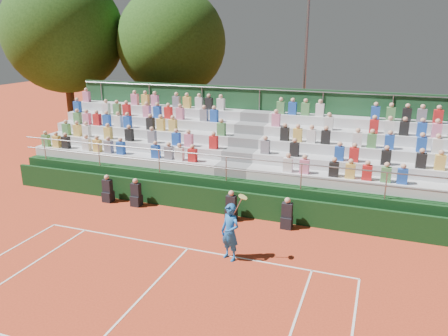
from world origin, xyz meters
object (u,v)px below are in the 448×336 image
(tennis_player, at_px, (230,232))
(floodlight_mast, at_px, (305,63))
(tree_east, at_px, (172,43))
(tree_west, at_px, (64,33))

(tennis_player, bearing_deg, floodlight_mast, 91.11)
(tree_east, bearing_deg, floodlight_mast, 0.49)
(tree_east, bearing_deg, tree_west, -162.12)
(tree_west, height_order, tree_east, tree_west)
(tree_west, height_order, floodlight_mast, tree_west)
(tree_west, distance_m, tree_east, 6.68)
(floodlight_mast, bearing_deg, tree_west, -171.74)
(tree_west, distance_m, floodlight_mast, 14.80)
(tree_west, xyz_separation_m, floodlight_mast, (14.56, 2.11, -1.62))
(floodlight_mast, bearing_deg, tree_east, -179.51)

